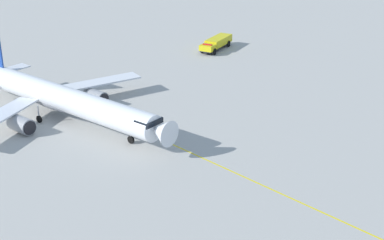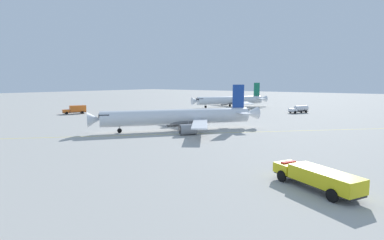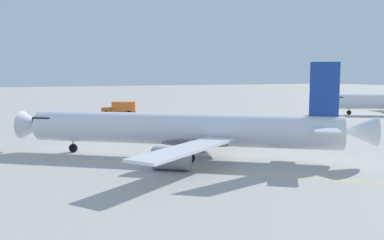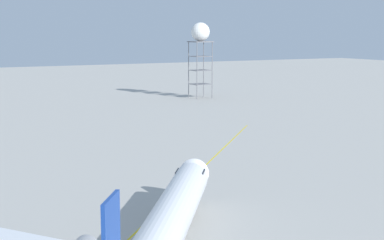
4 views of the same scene
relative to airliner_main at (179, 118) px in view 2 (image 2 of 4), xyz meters
name	(u,v)px [view 2 (image 2 of 4)]	position (x,y,z in m)	size (l,w,h in m)	color
ground_plane	(151,132)	(6.06, -4.21, -3.19)	(600.00, 600.00, 0.00)	#ADAAA3
airliner_main	(179,118)	(0.00, 0.00, 0.00)	(37.46, 29.18, 11.39)	white
airliner_secondary	(231,101)	(-69.26, -26.02, -0.06)	(35.42, 31.09, 11.56)	silver
catering_truck_truck	(76,109)	(-6.74, -57.15, -1.52)	(8.72, 5.47, 3.10)	#232326
fuel_tanker_truck	(299,109)	(-61.32, 9.31, -1.63)	(8.49, 5.87, 2.87)	#232326
fire_tender_truck	(317,177)	(23.87, 40.25, -1.65)	(7.33, 11.05, 2.50)	#232326
ops_pickup_truck	(114,115)	(-7.06, -34.96, -2.38)	(5.28, 5.17, 1.41)	#232326
taxiway_centreline	(173,134)	(5.52, 2.68, -3.19)	(114.63, 107.48, 0.01)	yellow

